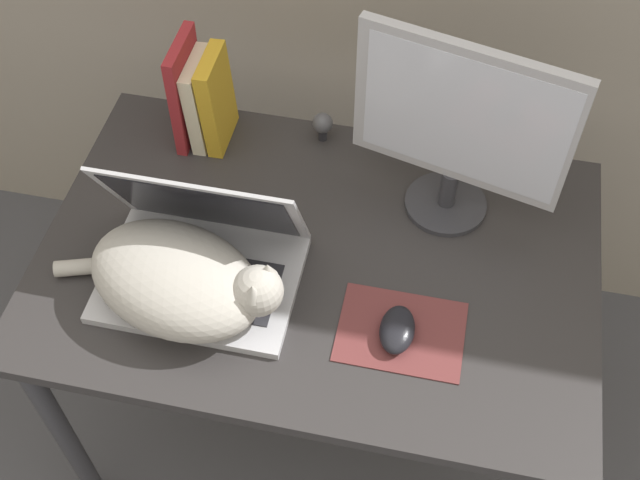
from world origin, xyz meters
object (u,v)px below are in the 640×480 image
book_row (202,97)px  computer_mouse (397,330)px  webcam (323,124)px  cat (180,280)px  laptop (201,257)px  external_monitor (460,128)px

book_row → computer_mouse: bearing=-41.2°
webcam → cat: bearing=-108.9°
computer_mouse → webcam: webcam is taller
laptop → external_monitor: (0.44, 0.27, 0.18)m
laptop → webcam: bearing=69.7°
laptop → computer_mouse: (0.39, -0.07, -0.03)m
laptop → cat: bearing=-100.7°
laptop → cat: laptop is taller
laptop → computer_mouse: size_ratio=3.61×
computer_mouse → laptop: bearing=170.5°
laptop → book_row: 0.39m
cat → computer_mouse: bearing=1.5°
computer_mouse → cat: bearing=-178.5°
cat → book_row: bearing=101.6°
book_row → webcam: 0.27m
laptop → computer_mouse: laptop is taller
webcam → external_monitor: bearing=-25.8°
computer_mouse → webcam: bearing=116.7°
external_monitor → book_row: size_ratio=1.66×
external_monitor → book_row: bearing=169.7°
cat → book_row: book_row is taller
computer_mouse → webcam: size_ratio=1.48×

